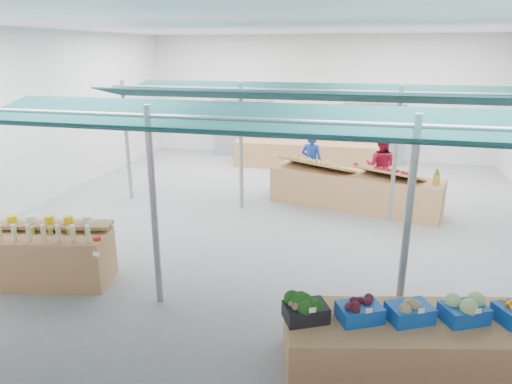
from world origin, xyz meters
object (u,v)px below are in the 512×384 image
bottle_shelf (52,256)px  vendor_left (311,162)px  veg_counter (421,343)px  vendor_right (381,166)px  fruit_counter (354,190)px

bottle_shelf → vendor_left: bearing=47.5°
veg_counter → vendor_right: bearing=80.3°
bottle_shelf → veg_counter: (5.74, -0.74, -0.14)m
bottle_shelf → vendor_right: (5.24, 6.13, 0.36)m
fruit_counter → vendor_right: vendor_right is taller
veg_counter → fruit_counter: bearing=86.9°
veg_counter → fruit_counter: size_ratio=0.81×
veg_counter → fruit_counter: (-1.10, 5.76, 0.12)m
vendor_left → vendor_right: (1.80, 0.00, 0.00)m
fruit_counter → vendor_left: bearing=150.8°
vendor_left → vendor_right: 1.80m
vendor_right → veg_counter: bearing=107.5°
bottle_shelf → veg_counter: size_ratio=0.62×
bottle_shelf → fruit_counter: (4.64, 5.03, -0.02)m
bottle_shelf → vendor_right: bearing=36.2°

